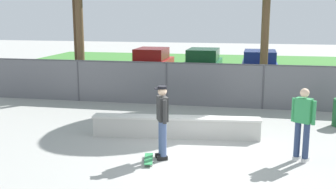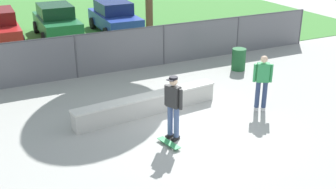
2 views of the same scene
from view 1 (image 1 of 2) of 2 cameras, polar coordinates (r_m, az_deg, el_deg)
ground_plane at (r=10.57m, az=3.56°, el=-8.48°), size 80.00×80.00×0.00m
grass_strip at (r=26.09m, az=8.36°, el=3.33°), size 30.56×20.00×0.02m
concrete_ledge at (r=11.95m, az=1.10°, el=-4.53°), size 4.90×0.96×0.62m
skateboarder at (r=10.03m, az=-0.80°, el=-3.37°), size 0.39×0.55×1.84m
skateboard at (r=10.10m, az=-2.73°, el=-8.98°), size 0.37×0.82×0.09m
chainlink_fence at (r=15.79m, az=6.40°, el=1.59°), size 18.63×0.07×1.70m
car_red at (r=22.78m, az=-2.37°, el=4.39°), size 2.07×4.23×1.66m
car_green at (r=22.40m, az=4.86°, el=4.24°), size 2.07×4.23×1.66m
car_blue at (r=21.84m, az=12.63°, el=3.83°), size 2.07×4.23×1.66m
bystander at (r=10.38m, az=18.29°, el=-3.59°), size 0.53×0.41×1.82m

